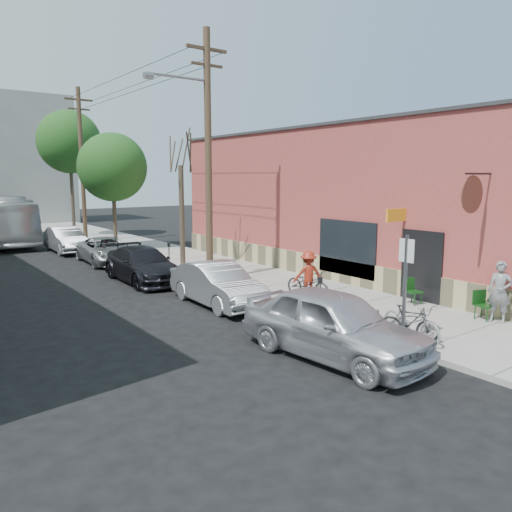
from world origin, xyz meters
TOP-DOWN VIEW (x-y plane):
  - ground at (0.00, 0.00)m, footprint 120.00×120.00m
  - sidewalk at (4.25, 11.00)m, footprint 4.50×58.00m
  - cafe_building at (8.99, 4.99)m, footprint 6.60×20.20m
  - sign_post at (2.35, -3.39)m, footprint 0.07×0.45m
  - parking_meter_near at (2.25, -0.39)m, footprint 0.14×0.14m
  - parking_meter_far at (2.25, 9.70)m, footprint 0.14×0.14m
  - utility_pole_near at (2.39, 6.39)m, footprint 3.57×0.28m
  - utility_pole_far at (2.45, 22.34)m, footprint 1.80×0.28m
  - tree_bare at (2.80, 9.40)m, footprint 0.24×0.24m
  - tree_leafy_mid at (2.80, 17.83)m, footprint 4.03×4.03m
  - tree_leafy_far at (2.80, 25.97)m, footprint 4.47×4.47m
  - patio_chair_a at (5.85, -1.16)m, footprint 0.61×0.61m
  - patio_chair_b at (6.00, -3.58)m, footprint 0.65×0.65m
  - patron_grey at (6.07, -3.97)m, footprint 0.61×0.77m
  - cyclist at (3.67, 1.70)m, footprint 1.23×1.01m
  - cyclist_bike at (3.67, 1.70)m, footprint 0.93×1.95m
  - parked_bike_a at (2.56, -3.42)m, footprint 1.07×1.58m
  - parked_bike_b at (2.64, -3.43)m, footprint 0.91×2.01m
  - car_0 at (0.31, -2.86)m, footprint 2.47×5.18m
  - car_1 at (0.80, 3.19)m, footprint 1.71×4.50m
  - car_2 at (0.37, 8.43)m, footprint 2.14×5.07m
  - car_3 at (0.80, 13.85)m, footprint 2.50×4.93m
  - car_4 at (0.23, 19.03)m, footprint 1.67×4.57m
  - bus at (-1.95, 25.70)m, footprint 3.15×11.49m

SIDE VIEW (x-z plane):
  - ground at x=0.00m, z-range 0.00..0.00m
  - sidewalk at x=4.25m, z-range 0.00..0.15m
  - patio_chair_a at x=5.85m, z-range 0.15..1.03m
  - patio_chair_b at x=6.00m, z-range 0.15..1.03m
  - parked_bike_a at x=2.56m, z-range 0.15..1.08m
  - cyclist_bike at x=3.67m, z-range 0.15..1.13m
  - parked_bike_b at x=2.64m, z-range 0.15..1.17m
  - car_3 at x=0.80m, z-range 0.00..1.34m
  - car_2 at x=0.37m, z-range 0.00..1.46m
  - car_1 at x=0.80m, z-range 0.00..1.46m
  - car_4 at x=0.23m, z-range 0.00..1.50m
  - car_0 at x=0.31m, z-range 0.00..1.71m
  - cyclist at x=3.67m, z-range 0.15..1.81m
  - parking_meter_near at x=2.25m, z-range 0.36..1.60m
  - parking_meter_far at x=2.25m, z-range 0.36..1.60m
  - patron_grey at x=6.07m, z-range 0.15..1.99m
  - bus at x=-1.95m, z-range 0.00..3.17m
  - sign_post at x=2.35m, z-range 0.43..3.23m
  - tree_bare at x=2.80m, z-range 0.15..4.94m
  - cafe_building at x=8.99m, z-range 0.00..6.61m
  - tree_leafy_mid at x=2.80m, z-range 1.55..8.41m
  - utility_pole_far at x=2.45m, z-range 0.34..10.34m
  - utility_pole_near at x=2.39m, z-range 0.41..10.41m
  - tree_leafy_far at x=2.80m, z-range 2.40..11.39m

